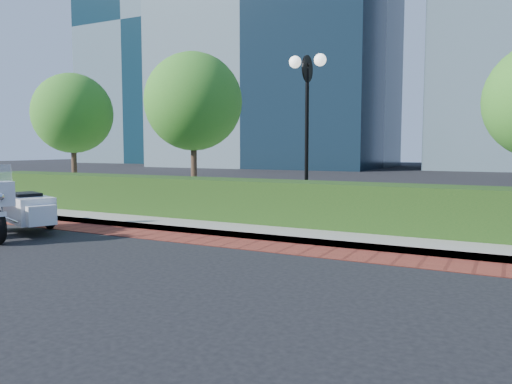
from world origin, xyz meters
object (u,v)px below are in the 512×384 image
at_px(tree_a, 73,114).
at_px(police_motorcycle, 3,202).
at_px(tree_b, 193,102).
at_px(lamppost, 307,109).

bearing_deg(tree_a, police_motorcycle, -53.21).
distance_m(tree_a, tree_b, 5.50).
bearing_deg(tree_a, lamppost, -7.41).
bearing_deg(tree_b, tree_a, 180.00).
bearing_deg(tree_b, police_motorcycle, -95.22).
distance_m(lamppost, tree_a, 10.09).
relative_size(tree_a, tree_b, 0.94).
distance_m(tree_b, police_motorcycle, 7.11).
height_order(lamppost, tree_b, tree_b).
distance_m(lamppost, police_motorcycle, 7.65).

